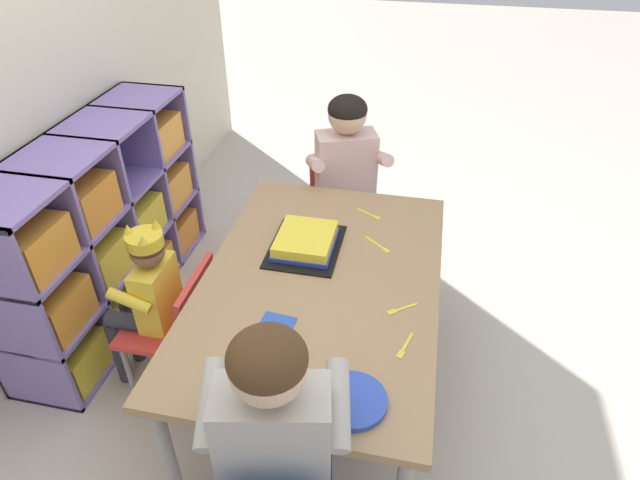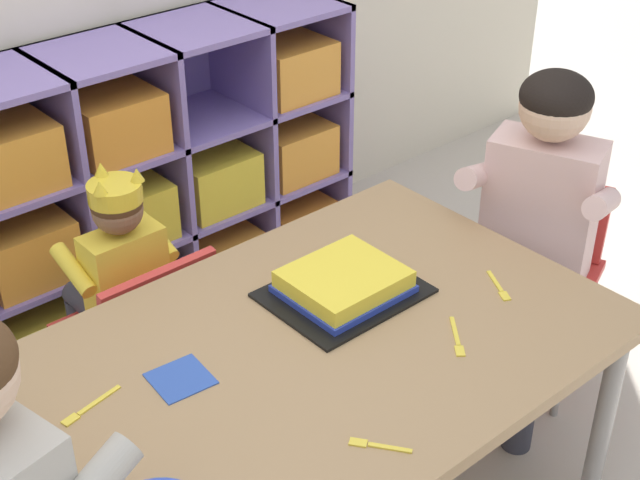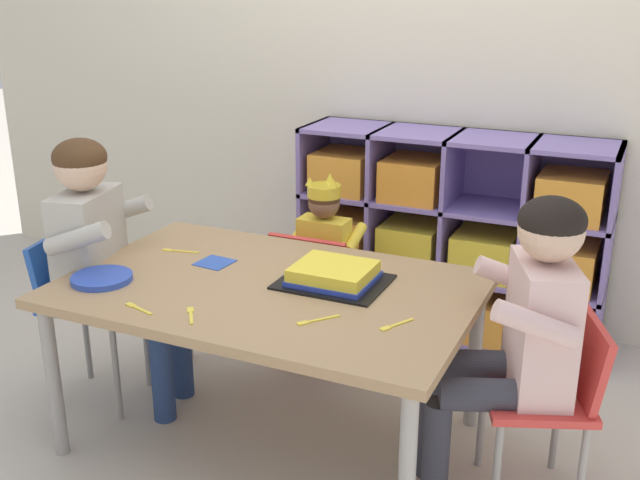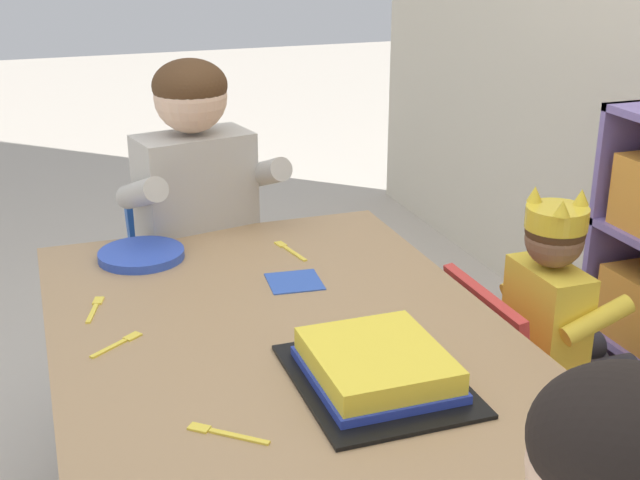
{
  "view_description": "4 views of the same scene",
  "coord_description": "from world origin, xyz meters",
  "px_view_note": "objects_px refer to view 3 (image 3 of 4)",
  "views": [
    {
      "loc": [
        -1.54,
        -0.33,
        1.91
      ],
      "look_at": [
        0.11,
        0.03,
        0.71
      ],
      "focal_mm": 29.92,
      "sensor_mm": 36.0,
      "label": 1
    },
    {
      "loc": [
        -1.04,
        -1.23,
        1.87
      ],
      "look_at": [
        0.09,
        0.07,
        0.81
      ],
      "focal_mm": 51.81,
      "sensor_mm": 36.0,
      "label": 2
    },
    {
      "loc": [
        1.14,
        -2.07,
        1.58
      ],
      "look_at": [
        0.16,
        0.07,
        0.76
      ],
      "focal_mm": 42.29,
      "sensor_mm": 36.0,
      "label": 3
    },
    {
      "loc": [
        1.41,
        -0.43,
        1.38
      ],
      "look_at": [
        0.04,
        0.05,
        0.83
      ],
      "focal_mm": 47.53,
      "sensor_mm": 36.0,
      "label": 4
    }
  ],
  "objects_px": {
    "activity_table": "(269,299)",
    "fork_scattered_mid_table": "(316,320)",
    "fork_by_napkin": "(137,308)",
    "child_with_crown": "(328,245)",
    "classroom_chair_adult_side": "(83,299)",
    "classroom_chair_guest_side": "(551,388)",
    "paper_plate_stack": "(102,278)",
    "fork_near_child_seat": "(178,251)",
    "classroom_chair_blue": "(318,284)",
    "fork_at_table_front_edge": "(191,314)",
    "adult_helper_seated": "(104,245)",
    "birthday_cake_on_tray": "(333,276)",
    "guest_at_table_side": "(522,322)",
    "fork_beside_plate_stack": "(395,325)"
  },
  "relations": [
    {
      "from": "activity_table",
      "to": "guest_at_table_side",
      "type": "height_order",
      "value": "guest_at_table_side"
    },
    {
      "from": "fork_by_napkin",
      "to": "activity_table",
      "type": "bearing_deg",
      "value": 67.13
    },
    {
      "from": "child_with_crown",
      "to": "fork_scattered_mid_table",
      "type": "bearing_deg",
      "value": 111.49
    },
    {
      "from": "classroom_chair_adult_side",
      "to": "fork_beside_plate_stack",
      "type": "relative_size",
      "value": 5.62
    },
    {
      "from": "fork_by_napkin",
      "to": "fork_scattered_mid_table",
      "type": "height_order",
      "value": "same"
    },
    {
      "from": "classroom_chair_blue",
      "to": "fork_at_table_front_edge",
      "type": "bearing_deg",
      "value": 88.86
    },
    {
      "from": "child_with_crown",
      "to": "classroom_chair_blue",
      "type": "bearing_deg",
      "value": 89.98
    },
    {
      "from": "classroom_chair_blue",
      "to": "fork_at_table_front_edge",
      "type": "relative_size",
      "value": 5.57
    },
    {
      "from": "fork_beside_plate_stack",
      "to": "classroom_chair_adult_side",
      "type": "bearing_deg",
      "value": 115.5
    },
    {
      "from": "activity_table",
      "to": "classroom_chair_guest_side",
      "type": "height_order",
      "value": "classroom_chair_guest_side"
    },
    {
      "from": "child_with_crown",
      "to": "birthday_cake_on_tray",
      "type": "bearing_deg",
      "value": 115.32
    },
    {
      "from": "fork_scattered_mid_table",
      "to": "classroom_chair_blue",
      "type": "bearing_deg",
      "value": 64.05
    },
    {
      "from": "classroom_chair_adult_side",
      "to": "activity_table",
      "type": "bearing_deg",
      "value": -98.65
    },
    {
      "from": "classroom_chair_blue",
      "to": "adult_helper_seated",
      "type": "xyz_separation_m",
      "value": [
        -0.59,
        -0.61,
        0.28
      ]
    },
    {
      "from": "activity_table",
      "to": "fork_scattered_mid_table",
      "type": "distance_m",
      "value": 0.33
    },
    {
      "from": "classroom_chair_adult_side",
      "to": "fork_scattered_mid_table",
      "type": "distance_m",
      "value": 1.08
    },
    {
      "from": "classroom_chair_adult_side",
      "to": "birthday_cake_on_tray",
      "type": "height_order",
      "value": "birthday_cake_on_tray"
    },
    {
      "from": "adult_helper_seated",
      "to": "classroom_chair_guest_side",
      "type": "bearing_deg",
      "value": -98.39
    },
    {
      "from": "guest_at_table_side",
      "to": "activity_table",
      "type": "bearing_deg",
      "value": -109.1
    },
    {
      "from": "child_with_crown",
      "to": "classroom_chair_adult_side",
      "type": "bearing_deg",
      "value": 46.3
    },
    {
      "from": "birthday_cake_on_tray",
      "to": "fork_at_table_front_edge",
      "type": "distance_m",
      "value": 0.51
    },
    {
      "from": "fork_near_child_seat",
      "to": "birthday_cake_on_tray",
      "type": "bearing_deg",
      "value": -14.88
    },
    {
      "from": "classroom_chair_blue",
      "to": "birthday_cake_on_tray",
      "type": "xyz_separation_m",
      "value": [
        0.28,
        -0.49,
        0.27
      ]
    },
    {
      "from": "adult_helper_seated",
      "to": "fork_at_table_front_edge",
      "type": "height_order",
      "value": "adult_helper_seated"
    },
    {
      "from": "paper_plate_stack",
      "to": "fork_near_child_seat",
      "type": "height_order",
      "value": "paper_plate_stack"
    },
    {
      "from": "fork_beside_plate_stack",
      "to": "fork_at_table_front_edge",
      "type": "bearing_deg",
      "value": 136.82
    },
    {
      "from": "paper_plate_stack",
      "to": "child_with_crown",
      "type": "bearing_deg",
      "value": 63.86
    },
    {
      "from": "classroom_chair_adult_side",
      "to": "adult_helper_seated",
      "type": "xyz_separation_m",
      "value": [
        0.11,
        0.02,
        0.23
      ]
    },
    {
      "from": "paper_plate_stack",
      "to": "fork_beside_plate_stack",
      "type": "xyz_separation_m",
      "value": [
        1.03,
        0.08,
        -0.01
      ]
    },
    {
      "from": "activity_table",
      "to": "classroom_chair_guest_side",
      "type": "xyz_separation_m",
      "value": [
        0.94,
        0.07,
        -0.16
      ]
    },
    {
      "from": "classroom_chair_blue",
      "to": "classroom_chair_guest_side",
      "type": "bearing_deg",
      "value": 153.04
    },
    {
      "from": "child_with_crown",
      "to": "fork_by_napkin",
      "type": "distance_m",
      "value": 1.06
    },
    {
      "from": "fork_near_child_seat",
      "to": "fork_beside_plate_stack",
      "type": "xyz_separation_m",
      "value": [
        0.96,
        -0.27,
        0.0
      ]
    },
    {
      "from": "adult_helper_seated",
      "to": "birthday_cake_on_tray",
      "type": "relative_size",
      "value": 2.92
    },
    {
      "from": "fork_scattered_mid_table",
      "to": "child_with_crown",
      "type": "bearing_deg",
      "value": 61.45
    },
    {
      "from": "paper_plate_stack",
      "to": "fork_near_child_seat",
      "type": "xyz_separation_m",
      "value": [
        0.07,
        0.36,
        -0.01
      ]
    },
    {
      "from": "activity_table",
      "to": "fork_beside_plate_stack",
      "type": "height_order",
      "value": "fork_beside_plate_stack"
    },
    {
      "from": "fork_by_napkin",
      "to": "fork_at_table_front_edge",
      "type": "distance_m",
      "value": 0.18
    },
    {
      "from": "activity_table",
      "to": "fork_by_napkin",
      "type": "xyz_separation_m",
      "value": [
        -0.28,
        -0.34,
        0.05
      ]
    },
    {
      "from": "paper_plate_stack",
      "to": "fork_near_child_seat",
      "type": "bearing_deg",
      "value": 79.41
    },
    {
      "from": "activity_table",
      "to": "child_with_crown",
      "type": "relative_size",
      "value": 1.69
    },
    {
      "from": "classroom_chair_guest_side",
      "to": "fork_beside_plate_stack",
      "type": "xyz_separation_m",
      "value": [
        -0.44,
        -0.2,
        0.21
      ]
    },
    {
      "from": "activity_table",
      "to": "fork_at_table_front_edge",
      "type": "bearing_deg",
      "value": -108.3
    },
    {
      "from": "birthday_cake_on_tray",
      "to": "child_with_crown",
      "type": "bearing_deg",
      "value": 115.58
    },
    {
      "from": "fork_scattered_mid_table",
      "to": "fork_beside_plate_stack",
      "type": "bearing_deg",
      "value": -33.74
    },
    {
      "from": "guest_at_table_side",
      "to": "fork_near_child_seat",
      "type": "distance_m",
      "value": 1.31
    },
    {
      "from": "birthday_cake_on_tray",
      "to": "fork_by_napkin",
      "type": "distance_m",
      "value": 0.65
    },
    {
      "from": "activity_table",
      "to": "fork_near_child_seat",
      "type": "relative_size",
      "value": 9.46
    },
    {
      "from": "classroom_chair_guest_side",
      "to": "activity_table",
      "type": "bearing_deg",
      "value": -106.96
    },
    {
      "from": "child_with_crown",
      "to": "adult_helper_seated",
      "type": "xyz_separation_m",
      "value": [
        -0.59,
        -0.71,
        0.14
      ]
    }
  ]
}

